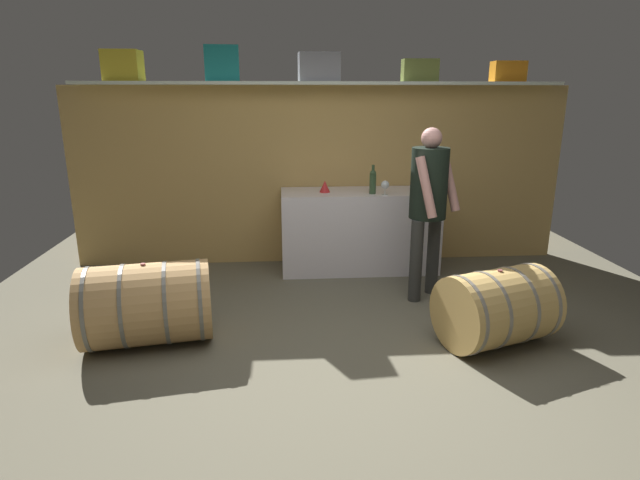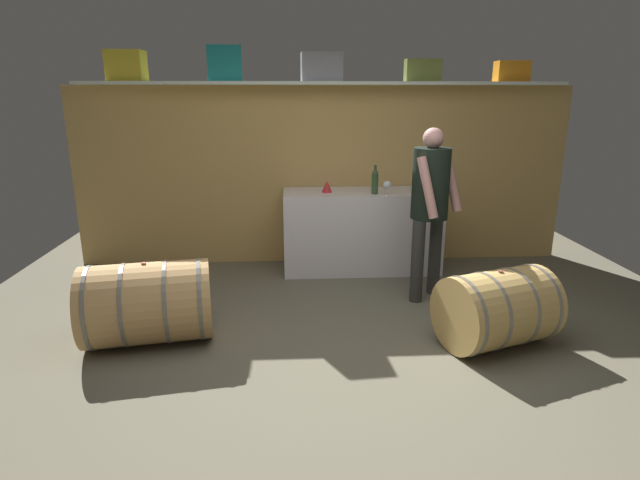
% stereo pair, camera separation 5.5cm
% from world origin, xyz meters
% --- Properties ---
extents(ground_plane, '(6.59, 8.14, 0.02)m').
position_xyz_m(ground_plane, '(0.00, 0.62, -0.01)').
color(ground_plane, '#635F4D').
extents(back_wall_panel, '(5.39, 0.10, 1.93)m').
position_xyz_m(back_wall_panel, '(0.00, 2.47, 0.97)').
color(back_wall_panel, tan).
rests_on(back_wall_panel, ground).
extents(high_shelf_board, '(4.96, 0.40, 0.03)m').
position_xyz_m(high_shelf_board, '(0.00, 2.32, 1.95)').
color(high_shelf_board, silver).
rests_on(high_shelf_board, back_wall_panel).
extents(toolcase_yellow, '(0.35, 0.28, 0.30)m').
position_xyz_m(toolcase_yellow, '(-1.98, 2.32, 2.11)').
color(toolcase_yellow, yellow).
rests_on(toolcase_yellow, high_shelf_board).
extents(toolcase_teal, '(0.36, 0.32, 0.34)m').
position_xyz_m(toolcase_teal, '(-1.00, 2.32, 2.13)').
color(toolcase_teal, '#188282').
rests_on(toolcase_teal, high_shelf_board).
extents(toolcase_grey, '(0.42, 0.28, 0.28)m').
position_xyz_m(toolcase_grey, '(-0.03, 2.32, 2.10)').
color(toolcase_grey, gray).
rests_on(toolcase_grey, high_shelf_board).
extents(toolcase_olive, '(0.37, 0.20, 0.22)m').
position_xyz_m(toolcase_olive, '(1.02, 2.32, 2.07)').
color(toolcase_olive, olive).
rests_on(toolcase_olive, high_shelf_board).
extents(toolcase_orange, '(0.34, 0.21, 0.21)m').
position_xyz_m(toolcase_orange, '(1.96, 2.32, 2.07)').
color(toolcase_orange, orange).
rests_on(toolcase_orange, high_shelf_board).
extents(work_cabinet, '(1.65, 0.60, 0.86)m').
position_xyz_m(work_cabinet, '(0.39, 2.11, 0.43)').
color(work_cabinet, white).
rests_on(work_cabinet, ground).
extents(wine_bottle_green, '(0.07, 0.07, 0.30)m').
position_xyz_m(wine_bottle_green, '(0.50, 1.96, 0.99)').
color(wine_bottle_green, '#354F30').
rests_on(wine_bottle_green, work_cabinet).
extents(wine_glass, '(0.08, 0.08, 0.15)m').
position_xyz_m(wine_glass, '(0.61, 1.88, 0.96)').
color(wine_glass, white).
rests_on(wine_glass, work_cabinet).
extents(red_funnel, '(0.11, 0.11, 0.12)m').
position_xyz_m(red_funnel, '(0.02, 2.08, 0.92)').
color(red_funnel, red).
rests_on(red_funnel, work_cabinet).
extents(wine_barrel_near, '(1.03, 0.77, 0.64)m').
position_xyz_m(wine_barrel_near, '(-1.46, 0.50, 0.32)').
color(wine_barrel_near, tan).
rests_on(wine_barrel_near, ground).
extents(wine_barrel_far, '(0.95, 0.81, 0.59)m').
position_xyz_m(wine_barrel_far, '(1.17, 0.30, 0.29)').
color(wine_barrel_far, tan).
rests_on(wine_barrel_far, ground).
extents(winemaker_pouring, '(0.50, 0.48, 1.56)m').
position_xyz_m(winemaker_pouring, '(0.88, 1.27, 0.96)').
color(winemaker_pouring, '#343532').
rests_on(winemaker_pouring, ground).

